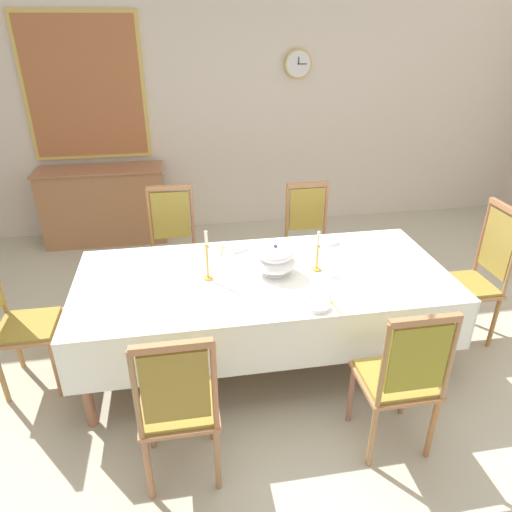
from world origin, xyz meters
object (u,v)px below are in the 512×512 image
at_px(spoon_secondary, 223,248).
at_px(sideboard, 105,205).
at_px(chair_north_a, 173,245).
at_px(bowl_far_left, 329,241).
at_px(candlestick_east, 317,255).
at_px(spoon_primary, 332,304).
at_px(candlestick_west, 207,260).
at_px(chair_south_b, 401,377).
at_px(chair_head_west, 15,317).
at_px(soup_tureen, 275,260).
at_px(dining_table, 263,283).
at_px(chair_south_a, 178,404).
at_px(bowl_near_left, 317,306).
at_px(chair_north_b, 309,237).
at_px(framed_painting, 85,88).
at_px(mounted_clock, 298,64).
at_px(bowl_near_right, 236,247).
at_px(chair_head_east, 477,274).

bearing_deg(spoon_secondary, sideboard, 131.57).
xyz_separation_m(chair_north_a, bowl_far_left, (1.30, -0.57, 0.20)).
relative_size(candlestick_east, spoon_primary, 1.77).
bearing_deg(candlestick_west, chair_south_b, -43.98).
distance_m(chair_head_west, soup_tureen, 1.87).
xyz_separation_m(dining_table, chair_head_west, (-1.76, -0.00, -0.10)).
relative_size(chair_south_a, bowl_far_left, 7.55).
relative_size(chair_south_a, chair_head_west, 0.94).
bearing_deg(bowl_far_left, candlestick_east, -118.81).
bearing_deg(sideboard, candlestick_east, 126.56).
relative_size(chair_head_west, bowl_near_left, 6.72).
height_order(chair_north_b, candlestick_east, candlestick_east).
bearing_deg(chair_north_b, bowl_near_left, 76.05).
bearing_deg(dining_table, spoon_secondary, 117.72).
height_order(candlestick_west, spoon_primary, candlestick_west).
bearing_deg(chair_south_a, soup_tureen, 53.57).
relative_size(bowl_near_left, framed_painting, 0.11).
relative_size(chair_head_west, candlestick_east, 3.65).
relative_size(dining_table, candlestick_east, 8.68).
bearing_deg(framed_painting, candlestick_east, -55.19).
height_order(candlestick_east, bowl_near_left, candlestick_east).
bearing_deg(chair_south_a, chair_south_b, 0.01).
distance_m(chair_south_b, spoon_secondary, 1.74).
height_order(mounted_clock, framed_painting, framed_painting).
relative_size(candlestick_west, sideboard, 0.26).
bearing_deg(bowl_near_left, bowl_near_right, 113.17).
relative_size(bowl_near_right, spoon_primary, 0.93).
relative_size(candlestick_west, spoon_primary, 2.13).
distance_m(candlestick_east, spoon_secondary, 0.82).
distance_m(chair_south_a, bowl_near_right, 1.56).
bearing_deg(chair_head_east, spoon_secondary, 76.71).
height_order(chair_head_west, bowl_near_left, chair_head_west).
bearing_deg(chair_north_a, chair_head_east, 157.36).
relative_size(chair_head_east, bowl_far_left, 8.26).
bearing_deg(candlestick_east, bowl_far_left, 61.19).
bearing_deg(chair_south_a, spoon_secondary, 74.65).
bearing_deg(candlestick_east, dining_table, 180.00).
bearing_deg(chair_head_west, chair_north_b, 112.76).
xyz_separation_m(dining_table, soup_tureen, (0.09, 0.00, 0.19)).
bearing_deg(chair_north_b, candlestick_west, 43.97).
bearing_deg(candlestick_east, chair_south_a, -136.51).
xyz_separation_m(dining_table, sideboard, (-1.46, 2.51, -0.23)).
relative_size(chair_south_b, candlestick_west, 2.83).
bearing_deg(chair_head_west, spoon_secondary, 107.46).
bearing_deg(chair_head_west, chair_south_b, 67.23).
xyz_separation_m(chair_south_b, chair_head_west, (-2.40, 1.01, 0.02)).
height_order(sideboard, framed_painting, framed_painting).
relative_size(chair_head_west, spoon_primary, 6.45).
bearing_deg(chair_north_a, mounted_clock, -132.04).
bearing_deg(chair_north_b, bowl_far_left, 90.69).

